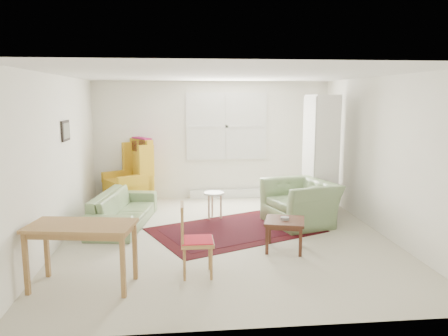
{
  "coord_description": "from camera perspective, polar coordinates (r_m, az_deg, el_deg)",
  "views": [
    {
      "loc": [
        -0.7,
        -6.55,
        2.19
      ],
      "look_at": [
        0.0,
        0.3,
        1.05
      ],
      "focal_mm": 35.0,
      "sensor_mm": 36.0,
      "label": 1
    }
  ],
  "objects": [
    {
      "name": "room",
      "position": [
        6.87,
        0.23,
        1.58
      ],
      "size": [
        5.04,
        5.54,
        2.51
      ],
      "color": "beige",
      "rests_on": "ground"
    },
    {
      "name": "rug",
      "position": [
        7.26,
        1.45,
        -8.04
      ],
      "size": [
        3.06,
        2.59,
        0.03
      ],
      "primitive_type": null,
      "rotation": [
        0.0,
        0.0,
        0.42
      ],
      "color": "black",
      "rests_on": "ground"
    },
    {
      "name": "sofa",
      "position": [
        7.64,
        -13.06,
        -4.46
      ],
      "size": [
        1.06,
        2.04,
        0.79
      ],
      "primitive_type": "imported",
      "rotation": [
        0.0,
        0.0,
        1.41
      ],
      "color": "#6F895B",
      "rests_on": "ground"
    },
    {
      "name": "armchair",
      "position": [
        7.63,
        9.97,
        -3.95
      ],
      "size": [
        1.3,
        1.4,
        0.9
      ],
      "primitive_type": "imported",
      "rotation": [
        0.0,
        0.0,
        -1.27
      ],
      "color": "#6F895B",
      "rests_on": "ground"
    },
    {
      "name": "wingback_chair",
      "position": [
        9.01,
        -12.58,
        -0.49
      ],
      "size": [
        1.12,
        1.11,
        1.36
      ],
      "primitive_type": null,
      "rotation": [
        0.0,
        0.0,
        -1.0
      ],
      "color": "gold",
      "rests_on": "ground"
    },
    {
      "name": "coffee_table",
      "position": [
        6.39,
        7.89,
        -8.61
      ],
      "size": [
        0.68,
        0.68,
        0.45
      ],
      "primitive_type": null,
      "rotation": [
        0.0,
        0.0,
        -0.28
      ],
      "color": "#462215",
      "rests_on": "ground"
    },
    {
      "name": "stool",
      "position": [
        7.9,
        -1.32,
        -4.88
      ],
      "size": [
        0.46,
        0.46,
        0.49
      ],
      "primitive_type": null,
      "rotation": [
        0.0,
        0.0,
        -0.34
      ],
      "color": "white",
      "rests_on": "ground"
    },
    {
      "name": "cabinet",
      "position": [
        8.46,
        12.51,
        1.81
      ],
      "size": [
        0.5,
        0.9,
        2.21
      ],
      "primitive_type": null,
      "rotation": [
        0.0,
        0.0,
        -0.03
      ],
      "color": "white",
      "rests_on": "ground"
    },
    {
      "name": "desk",
      "position": [
        5.37,
        -17.98,
        -10.83
      ],
      "size": [
        1.27,
        0.78,
        0.75
      ],
      "primitive_type": null,
      "rotation": [
        0.0,
        0.0,
        -0.16
      ],
      "color": "#A17541",
      "rests_on": "ground"
    },
    {
      "name": "desk_chair",
      "position": [
        5.41,
        -3.51,
        -9.35
      ],
      "size": [
        0.4,
        0.4,
        0.9
      ],
      "primitive_type": null,
      "rotation": [
        0.0,
        0.0,
        1.56
      ],
      "color": "#A17541",
      "rests_on": "ground"
    }
  ]
}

